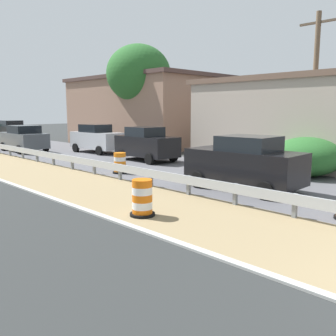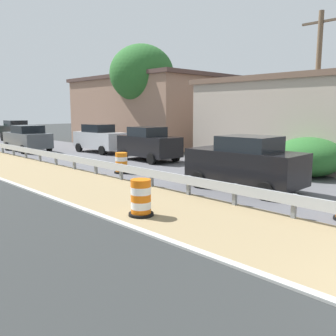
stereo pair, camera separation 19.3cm
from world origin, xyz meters
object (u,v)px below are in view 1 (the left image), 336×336
Objects in this scene: traffic_barrel_close at (142,199)px; car_mid_far_lane at (97,139)px; car_trailing_near_lane at (12,131)px; traffic_barrel_mid at (120,164)px; utility_pole_near at (314,91)px; utility_pole_mid at (132,101)px; car_lead_near_lane at (245,163)px; car_lead_far_lane at (24,138)px; car_distant_a at (146,144)px.

car_mid_far_lane is (8.21, 14.61, 0.54)m from traffic_barrel_close.
traffic_barrel_mid is at bearing -8.71° from car_trailing_near_lane.
car_mid_far_lane reaches higher than traffic_barrel_mid.
traffic_barrel_close is 1.06× the size of traffic_barrel_mid.
utility_pole_near is at bearing 6.96° from car_trailing_near_lane.
car_mid_far_lane is (0.38, -14.28, -0.01)m from car_trailing_near_lane.
car_trailing_near_lane is 0.58× the size of utility_pole_mid.
utility_pole_near is (2.68, -14.66, 2.93)m from car_mid_far_lane.
traffic_barrel_close is 5.14m from car_lead_near_lane.
utility_pole_mid is (0.90, 14.95, -0.15)m from utility_pole_near.
utility_pole_mid is at bearing 16.74° from car_trailing_near_lane.
car_mid_far_lane is at bearing -141.75° from car_lead_far_lane.
traffic_barrel_mid is at bearing -132.27° from utility_pole_mid.
car_distant_a is at bearing 108.65° from utility_pole_near.
utility_pole_mid is (7.00, -4.24, 2.83)m from car_lead_far_lane.
car_lead_near_lane is 29.09m from car_trailing_near_lane.
car_lead_far_lane is at bearing -0.95° from car_lead_near_lane.
car_lead_far_lane is (-0.31, 19.21, -0.06)m from car_lead_near_lane.
utility_pole_mid is at bearing 149.43° from car_distant_a.
car_lead_near_lane is at bearing -179.85° from utility_pole_near.
traffic_barrel_close is 29.94m from car_trailing_near_lane.
car_lead_far_lane is 20.36m from utility_pole_near.
car_mid_far_lane is at bearing -13.81° from car_lead_near_lane.
car_distant_a is at bearing 32.47° from traffic_barrel_mid.
car_trailing_near_lane is 0.56× the size of utility_pole_near.
traffic_barrel_close is 0.14× the size of utility_pole_near.
car_distant_a reaches higher than traffic_barrel_close.
utility_pole_mid is (7.79, 8.58, 3.35)m from traffic_barrel_mid.
traffic_barrel_mid is at bearing 137.24° from utility_pole_near.
utility_pole_mid is (3.97, -14.00, 2.77)m from car_trailing_near_lane.
utility_pole_mid is at bearing 92.29° from car_mid_far_lane.
car_trailing_near_lane reaches higher than traffic_barrel_mid.
traffic_barrel_close is at bearing 167.19° from car_lead_far_lane.
utility_pole_near is at bearing -0.28° from traffic_barrel_close.
car_mid_far_lane is 4.55m from utility_pole_mid.
traffic_barrel_close is at bearing -14.25° from car_trailing_near_lane.
car_distant_a reaches higher than traffic_barrel_mid.
traffic_barrel_mid is 9.31m from car_mid_far_lane.
traffic_barrel_close is 0.24× the size of car_lead_near_lane.
car_trailing_near_lane is (2.72, 28.96, -0.01)m from car_lead_near_lane.
car_lead_far_lane reaches higher than traffic_barrel_close.
car_trailing_near_lane is (7.83, 28.89, 0.55)m from traffic_barrel_close.
traffic_barrel_mid is 0.24× the size of car_distant_a.
traffic_barrel_close is 0.15× the size of utility_pole_mid.
car_lead_near_lane reaches higher than car_trailing_near_lane.
car_trailing_near_lane is at bearing -7.24° from car_lead_near_lane.
car_lead_near_lane is 0.61× the size of utility_pole_mid.
traffic_barrel_mid is 0.24× the size of car_trailing_near_lane.
car_mid_far_lane is at bearing 178.98° from car_distant_a.
traffic_barrel_mid is at bearing -29.19° from car_mid_far_lane.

